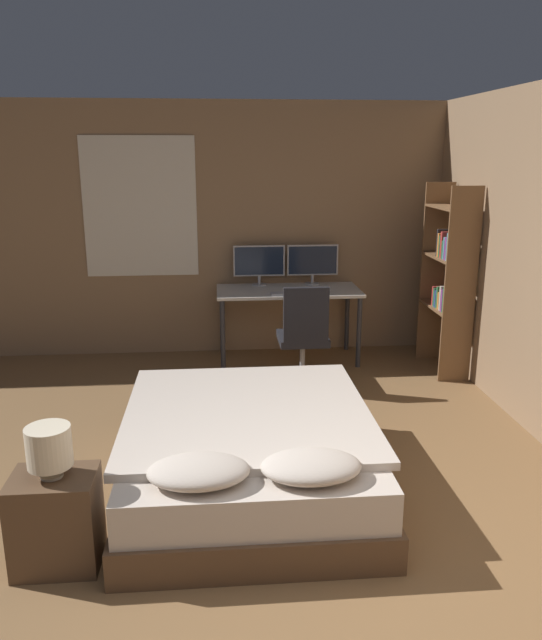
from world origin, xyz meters
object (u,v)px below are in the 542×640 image
desk (288,298)px  office_chair (303,345)px  nightstand (56,521)px  keyboard (291,294)px  monitor_left (259,262)px  bed (249,453)px  bedside_lamp (49,447)px  bookshelf (450,273)px  monitor_right (313,262)px  computer_mouse (320,292)px

desk → office_chair: bearing=-85.6°
nightstand → keyboard: 3.53m
desk → monitor_left: 0.51m
bed → office_chair: size_ratio=1.98×
bedside_lamp → bookshelf: bearing=41.7°
desk → monitor_right: (0.29, 0.25, 0.34)m
bed → keyboard: size_ratio=4.75×
bedside_lamp → desk: bearing=63.9°
office_chair → bookshelf: size_ratio=0.53×
bed → desk: bearing=77.9°
keyboard → office_chair: (0.06, -0.52, -0.39)m
desk → computer_mouse: size_ratio=21.47×
nightstand → computer_mouse: bearing=58.0°
bedside_lamp → monitor_left: size_ratio=0.51×
bed → monitor_left: size_ratio=3.56×
keyboard → computer_mouse: bearing=0.0°
bed → computer_mouse: computer_mouse is taller
bookshelf → bed: bearing=-134.6°
keyboard → monitor_left: bearing=120.8°
bedside_lamp → desk: 3.71m
desk → bookshelf: 1.66m
bookshelf → desk: bearing=162.1°
bed → monitor_left: bearing=84.6°
bedside_lamp → bookshelf: bookshelf is taller
monitor_right → office_chair: bearing=-103.0°
desk → monitor_left: size_ratio=2.72×
monitor_left → office_chair: monitor_left is taller
computer_mouse → bed: bearing=-109.7°
desk → office_chair: office_chair is taller
nightstand → monitor_right: size_ratio=0.95×
bedside_lamp → office_chair: size_ratio=0.28×
office_chair → bookshelf: (1.49, 0.26, 0.62)m
nightstand → monitor_left: size_ratio=0.95×
bed → bookshelf: bearing=45.4°
office_chair → monitor_left: bearing=109.1°
bedside_lamp → monitor_left: 3.84m
nightstand → desk: bearing=63.9°
keyboard → bedside_lamp: bearing=-117.9°
monitor_right → computer_mouse: monitor_right is taller
computer_mouse → monitor_right: bearing=90.7°
bedside_lamp → computer_mouse: bearing=58.0°
computer_mouse → office_chair: bearing=-114.7°
bedside_lamp → office_chair: 3.09m
desk → keyboard: (0.00, -0.24, 0.10)m
bed → desk: 2.73m
monitor_right → bedside_lamp: bearing=-118.3°
desk → office_chair: 0.81m
monitor_left → bookshelf: size_ratio=0.29×
monitor_left → bookshelf: bookshelf is taller
office_chair → keyboard: bearing=96.4°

